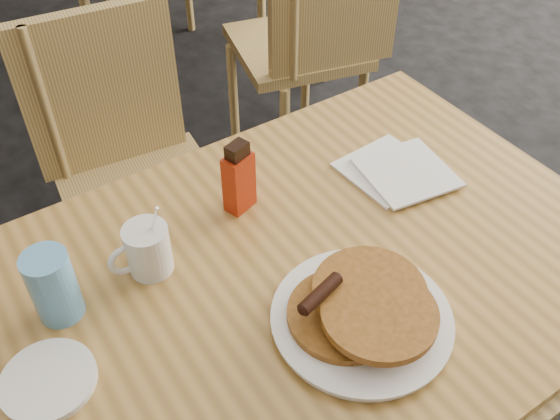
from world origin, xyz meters
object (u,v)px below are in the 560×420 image
Objects in this scene: pancake_plate at (362,313)px; blue_tumbler at (53,286)px; coffee_mug at (147,249)px; syrup_bottle at (239,179)px; main_table at (293,289)px; chair_neighbor_near at (314,29)px; chair_main_far at (126,152)px.

blue_tumbler reaches higher than pancake_plate.
coffee_mug is 0.22m from syrup_bottle.
blue_tumbler is (-0.16, -0.00, 0.02)m from coffee_mug.
coffee_mug is at bearing 142.58° from main_table.
main_table is 9.70× the size of blue_tumbler.
coffee_mug is 0.98× the size of syrup_bottle.
pancake_plate is at bearing -108.81° from chair_neighbor_near.
coffee_mug is at bearing 174.93° from syrup_bottle.
main_table is at bearing 102.07° from pancake_plate.
chair_neighbor_near is (0.77, 0.96, -0.13)m from main_table.
syrup_bottle is (-0.76, -0.76, 0.24)m from chair_neighbor_near.
main_table is 4.29× the size of pancake_plate.
chair_neighbor_near is 1.10m from syrup_bottle.
blue_tumbler reaches higher than main_table.
pancake_plate is at bearing -56.50° from coffee_mug.
blue_tumbler is at bearing 170.37° from syrup_bottle.
chair_neighbor_near is 7.34× the size of blue_tumbler.
chair_neighbor_near is at bearing 22.66° from chair_main_far.
chair_neighbor_near reaches higher than pancake_plate.
pancake_plate is at bearing -37.02° from blue_tumbler.
main_table is at bearing -111.47° from syrup_bottle.
blue_tumbler is (-0.34, -0.60, 0.27)m from chair_main_far.
main_table is 1.40× the size of chair_main_far.
chair_neighbor_near is 1.29m from coffee_mug.
blue_tumbler is at bearing 177.17° from coffee_mug.
syrup_bottle is (0.04, -0.55, 0.28)m from chair_main_far.
chair_main_far is at bearing 76.55° from syrup_bottle.
chair_neighbor_near is 3.25× the size of pancake_plate.
pancake_plate is at bearing -77.93° from main_table.
chair_neighbor_near is 1.35m from pancake_plate.
pancake_plate is (-0.74, -1.11, 0.20)m from chair_neighbor_near.
coffee_mug is at bearing -125.39° from chair_neighbor_near.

